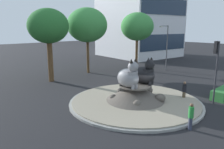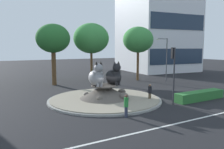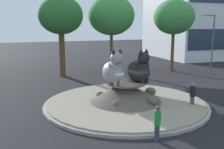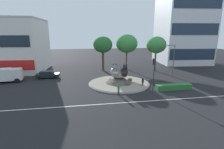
{
  "view_description": "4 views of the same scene",
  "coord_description": "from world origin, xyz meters",
  "px_view_note": "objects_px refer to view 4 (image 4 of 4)",
  "views": [
    {
      "loc": [
        -13.86,
        -11.95,
        6.51
      ],
      "look_at": [
        -1.53,
        1.34,
        2.57
      ],
      "focal_mm": 34.85,
      "sensor_mm": 36.0,
      "label": 1
    },
    {
      "loc": [
        -11.02,
        -20.26,
        5.43
      ],
      "look_at": [
        0.91,
        0.08,
        2.62
      ],
      "focal_mm": 36.86,
      "sensor_mm": 36.0,
      "label": 2
    },
    {
      "loc": [
        -7.96,
        -15.4,
        5.47
      ],
      "look_at": [
        -0.58,
        1.07,
        2.04
      ],
      "focal_mm": 40.44,
      "sensor_mm": 36.0,
      "label": 3
    },
    {
      "loc": [
        -6.32,
        -29.77,
        9.24
      ],
      "look_at": [
        -1.41,
        -0.41,
        1.99
      ],
      "focal_mm": 26.65,
      "sensor_mm": 36.0,
      "label": 4
    }
  ],
  "objects_px": {
    "cat_statue_black": "(124,71)",
    "traffic_light_mast": "(154,69)",
    "third_tree_left": "(156,45)",
    "broadleaf_tree_behind_island": "(127,44)",
    "pedestrian_black_shirt": "(143,82)",
    "second_tree_near_tower": "(103,45)",
    "cat_statue_grey": "(114,71)",
    "streetlight_arm": "(173,57)",
    "office_tower": "(185,7)",
    "pedestrian_green_shirt": "(119,89)",
    "sedan_on_far_lane": "(48,75)",
    "delivery_box_truck": "(3,75)"
  },
  "relations": [
    {
      "from": "office_tower",
      "to": "third_tree_left",
      "type": "distance_m",
      "value": 21.01
    },
    {
      "from": "pedestrian_black_shirt",
      "to": "cat_statue_grey",
      "type": "bearing_deg",
      "value": 6.18
    },
    {
      "from": "pedestrian_black_shirt",
      "to": "cat_statue_black",
      "type": "bearing_deg",
      "value": -5.36
    },
    {
      "from": "cat_statue_black",
      "to": "sedan_on_far_lane",
      "type": "bearing_deg",
      "value": -120.14
    },
    {
      "from": "pedestrian_green_shirt",
      "to": "pedestrian_black_shirt",
      "type": "bearing_deg",
      "value": 128.5
    },
    {
      "from": "cat_statue_grey",
      "to": "second_tree_near_tower",
      "type": "relative_size",
      "value": 0.28
    },
    {
      "from": "cat_statue_black",
      "to": "sedan_on_far_lane",
      "type": "distance_m",
      "value": 16.8
    },
    {
      "from": "cat_statue_grey",
      "to": "sedan_on_far_lane",
      "type": "xyz_separation_m",
      "value": [
        -13.32,
        6.72,
        -1.72
      ]
    },
    {
      "from": "cat_statue_black",
      "to": "office_tower",
      "type": "xyz_separation_m",
      "value": [
        24.37,
        21.47,
        15.13
      ]
    },
    {
      "from": "office_tower",
      "to": "third_tree_left",
      "type": "height_order",
      "value": "office_tower"
    },
    {
      "from": "office_tower",
      "to": "streetlight_arm",
      "type": "xyz_separation_m",
      "value": [
        -10.9,
        -14.65,
        -13.63
      ]
    },
    {
      "from": "delivery_box_truck",
      "to": "cat_statue_grey",
      "type": "bearing_deg",
      "value": -23.72
    },
    {
      "from": "traffic_light_mast",
      "to": "pedestrian_green_shirt",
      "type": "height_order",
      "value": "traffic_light_mast"
    },
    {
      "from": "second_tree_near_tower",
      "to": "pedestrian_green_shirt",
      "type": "bearing_deg",
      "value": -88.94
    },
    {
      "from": "broadleaf_tree_behind_island",
      "to": "pedestrian_black_shirt",
      "type": "xyz_separation_m",
      "value": [
        -1.03,
        -15.88,
        -5.89
      ]
    },
    {
      "from": "broadleaf_tree_behind_island",
      "to": "pedestrian_black_shirt",
      "type": "relative_size",
      "value": 5.31
    },
    {
      "from": "second_tree_near_tower",
      "to": "streetlight_arm",
      "type": "relative_size",
      "value": 1.28
    },
    {
      "from": "streetlight_arm",
      "to": "delivery_box_truck",
      "type": "distance_m",
      "value": 36.55
    },
    {
      "from": "second_tree_near_tower",
      "to": "traffic_light_mast",
      "type": "bearing_deg",
      "value": -69.18
    },
    {
      "from": "sedan_on_far_lane",
      "to": "traffic_light_mast",
      "type": "bearing_deg",
      "value": -29.0
    },
    {
      "from": "streetlight_arm",
      "to": "pedestrian_black_shirt",
      "type": "height_order",
      "value": "streetlight_arm"
    },
    {
      "from": "cat_statue_grey",
      "to": "pedestrian_black_shirt",
      "type": "xyz_separation_m",
      "value": [
        4.76,
        -2.46,
        -1.61
      ]
    },
    {
      "from": "office_tower",
      "to": "broadleaf_tree_behind_island",
      "type": "height_order",
      "value": "office_tower"
    },
    {
      "from": "third_tree_left",
      "to": "delivery_box_truck",
      "type": "height_order",
      "value": "third_tree_left"
    },
    {
      "from": "cat_statue_grey",
      "to": "pedestrian_black_shirt",
      "type": "relative_size",
      "value": 1.42
    },
    {
      "from": "cat_statue_black",
      "to": "traffic_light_mast",
      "type": "bearing_deg",
      "value": 35.19
    },
    {
      "from": "pedestrian_green_shirt",
      "to": "sedan_on_far_lane",
      "type": "distance_m",
      "value": 18.01
    },
    {
      "from": "cat_statue_black",
      "to": "traffic_light_mast",
      "type": "height_order",
      "value": "traffic_light_mast"
    },
    {
      "from": "traffic_light_mast",
      "to": "third_tree_left",
      "type": "height_order",
      "value": "third_tree_left"
    },
    {
      "from": "traffic_light_mast",
      "to": "pedestrian_green_shirt",
      "type": "xyz_separation_m",
      "value": [
        -6.1,
        -1.17,
        -2.78
      ]
    },
    {
      "from": "broadleaf_tree_behind_island",
      "to": "pedestrian_green_shirt",
      "type": "bearing_deg",
      "value": -107.72
    },
    {
      "from": "streetlight_arm",
      "to": "sedan_on_far_lane",
      "type": "bearing_deg",
      "value": -4.36
    },
    {
      "from": "second_tree_near_tower",
      "to": "pedestrian_black_shirt",
      "type": "distance_m",
      "value": 16.74
    },
    {
      "from": "streetlight_arm",
      "to": "broadleaf_tree_behind_island",
      "type": "bearing_deg",
      "value": -39.41
    },
    {
      "from": "cat_statue_grey",
      "to": "third_tree_left",
      "type": "relative_size",
      "value": 0.28
    },
    {
      "from": "cat_statue_black",
      "to": "office_tower",
      "type": "distance_m",
      "value": 35.83
    },
    {
      "from": "second_tree_near_tower",
      "to": "pedestrian_black_shirt",
      "type": "relative_size",
      "value": 5.01
    },
    {
      "from": "cat_statue_grey",
      "to": "pedestrian_green_shirt",
      "type": "relative_size",
      "value": 1.37
    },
    {
      "from": "broadleaf_tree_behind_island",
      "to": "second_tree_near_tower",
      "type": "relative_size",
      "value": 1.06
    },
    {
      "from": "broadleaf_tree_behind_island",
      "to": "sedan_on_far_lane",
      "type": "relative_size",
      "value": 1.95
    },
    {
      "from": "delivery_box_truck",
      "to": "pedestrian_green_shirt",
      "type": "bearing_deg",
      "value": -37.93
    },
    {
      "from": "second_tree_near_tower",
      "to": "sedan_on_far_lane",
      "type": "xyz_separation_m",
      "value": [
        -12.65,
        -5.6,
        -5.78
      ]
    },
    {
      "from": "cat_statue_grey",
      "to": "pedestrian_black_shirt",
      "type": "distance_m",
      "value": 5.59
    },
    {
      "from": "second_tree_near_tower",
      "to": "cat_statue_grey",
      "type": "bearing_deg",
      "value": -86.87
    },
    {
      "from": "delivery_box_truck",
      "to": "streetlight_arm",
      "type": "bearing_deg",
      "value": -8.05
    },
    {
      "from": "pedestrian_green_shirt",
      "to": "sedan_on_far_lane",
      "type": "height_order",
      "value": "pedestrian_green_shirt"
    },
    {
      "from": "cat_statue_grey",
      "to": "pedestrian_green_shirt",
      "type": "height_order",
      "value": "cat_statue_grey"
    },
    {
      "from": "cat_statue_grey",
      "to": "pedestrian_black_shirt",
      "type": "bearing_deg",
      "value": 63.96
    },
    {
      "from": "second_tree_near_tower",
      "to": "third_tree_left",
      "type": "xyz_separation_m",
      "value": [
        13.15,
        -2.38,
        0.0
      ]
    },
    {
      "from": "pedestrian_black_shirt",
      "to": "delivery_box_truck",
      "type": "xyz_separation_m",
      "value": [
        -25.79,
        7.15,
        0.63
      ]
    }
  ]
}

